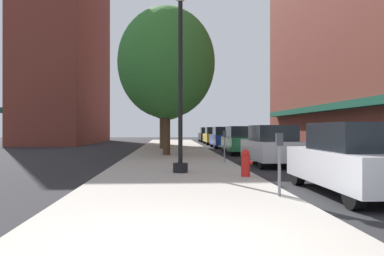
{
  "coord_description": "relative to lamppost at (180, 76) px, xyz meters",
  "views": [
    {
      "loc": [
        -0.22,
        -4.65,
        1.53
      ],
      "look_at": [
        1.28,
        21.6,
        1.56
      ],
      "focal_mm": 36.21,
      "sensor_mm": 36.0,
      "label": 1
    }
  ],
  "objects": [
    {
      "name": "ground_plane",
      "position": [
        3.89,
        10.3,
        -3.2
      ],
      "size": [
        90.0,
        90.0,
        0.0
      ],
      "primitive_type": "plane",
      "color": "#232326"
    },
    {
      "name": "tree_far",
      "position": [
        -0.56,
        19.66,
        1.68
      ],
      "size": [
        4.62,
        4.62,
        7.43
      ],
      "color": "#422D1E",
      "rests_on": "sidewalk_slab"
    },
    {
      "name": "building_far_background",
      "position": [
        -11.12,
        29.3,
        7.08
      ],
      "size": [
        6.8,
        18.0,
        20.61
      ],
      "color": "brown",
      "rests_on": "ground"
    },
    {
      "name": "car_green",
      "position": [
        3.89,
        10.45,
        -2.39
      ],
      "size": [
        1.8,
        4.3,
        1.66
      ],
      "rotation": [
        0.0,
        0.0,
        -0.03
      ],
      "color": "black",
      "rests_on": "ground"
    },
    {
      "name": "car_silver",
      "position": [
        3.89,
        3.49,
        -2.39
      ],
      "size": [
        1.8,
        4.3,
        1.66
      ],
      "rotation": [
        0.0,
        0.0,
        0.02
      ],
      "color": "black",
      "rests_on": "ground"
    },
    {
      "name": "car_blue",
      "position": [
        3.89,
        17.81,
        -2.39
      ],
      "size": [
        1.8,
        4.3,
        1.66
      ],
      "rotation": [
        0.0,
        0.0,
        0.02
      ],
      "color": "black",
      "rests_on": "ground"
    },
    {
      "name": "car_black",
      "position": [
        3.89,
        31.06,
        -2.39
      ],
      "size": [
        1.8,
        4.3,
        1.66
      ],
      "rotation": [
        0.0,
        0.0,
        -0.02
      ],
      "color": "black",
      "rests_on": "ground"
    },
    {
      "name": "parking_meter_near",
      "position": [
        1.94,
        3.65,
        -2.25
      ],
      "size": [
        0.14,
        0.09,
        1.31
      ],
      "color": "slate",
      "rests_on": "sidewalk_slab"
    },
    {
      "name": "tree_mid",
      "position": [
        -0.85,
        14.76,
        1.66
      ],
      "size": [
        4.27,
        4.27,
        7.22
      ],
      "color": "#4C3823",
      "rests_on": "sidewalk_slab"
    },
    {
      "name": "lamppost",
      "position": [
        0.0,
        0.0,
        0.0
      ],
      "size": [
        0.48,
        0.48,
        5.9
      ],
      "color": "black",
      "rests_on": "sidewalk_slab"
    },
    {
      "name": "tree_near",
      "position": [
        -0.52,
        8.3,
        1.83
      ],
      "size": [
        5.17,
        5.17,
        7.89
      ],
      "color": "#422D1E",
      "rests_on": "sidewalk_slab"
    },
    {
      "name": "sidewalk_slab",
      "position": [
        -0.11,
        11.3,
        -3.14
      ],
      "size": [
        4.8,
        50.0,
        0.12
      ],
      "primitive_type": "cube",
      "color": "#A8A399",
      "rests_on": "ground"
    },
    {
      "name": "car_white",
      "position": [
        3.89,
        -3.74,
        -2.39
      ],
      "size": [
        1.8,
        4.3,
        1.66
      ],
      "rotation": [
        0.0,
        0.0,
        -0.02
      ],
      "color": "black",
      "rests_on": "ground"
    },
    {
      "name": "parking_meter_far",
      "position": [
        1.94,
        -4.44,
        -2.25
      ],
      "size": [
        0.14,
        0.09,
        1.31
      ],
      "color": "slate",
      "rests_on": "sidewalk_slab"
    },
    {
      "name": "fire_hydrant",
      "position": [
        1.88,
        -1.13,
        -2.68
      ],
      "size": [
        0.33,
        0.26,
        0.79
      ],
      "color": "red",
      "rests_on": "sidewalk_slab"
    },
    {
      "name": "car_yellow",
      "position": [
        3.89,
        24.55,
        -2.39
      ],
      "size": [
        1.8,
        4.3,
        1.66
      ],
      "rotation": [
        0.0,
        0.0,
        -0.01
      ],
      "color": "black",
      "rests_on": "ground"
    }
  ]
}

